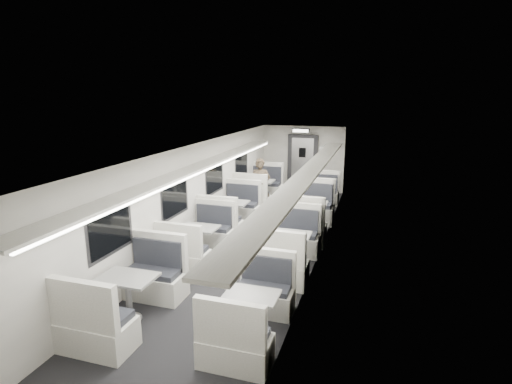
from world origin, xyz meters
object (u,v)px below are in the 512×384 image
Objects in this scene: booth_right_c at (289,250)px; booth_right_d at (252,314)px; booth_right_a at (319,199)px; booth_right_b at (308,217)px; booth_left_b at (231,215)px; booth_left_a at (259,192)px; booth_left_d at (129,298)px; vestibule_door at (302,163)px; exit_sign at (301,131)px; passenger at (260,186)px; booth_left_c at (199,242)px.

booth_right_d is at bearing -90.00° from booth_right_c.
booth_right_b is (0.00, -2.10, 0.05)m from booth_right_a.
booth_left_b is 0.93× the size of booth_right_b.
booth_left_a is 3.01m from booth_right_b.
vestibule_door is (1.00, 9.47, 0.65)m from booth_left_d.
exit_sign is at bearing 96.48° from booth_right_d.
booth_right_b is (2.00, 0.34, 0.03)m from booth_left_b.
booth_left_d is 2.01m from booth_right_d.
booth_left_a reaches higher than booth_right_d.
booth_right_a is at bearing 90.00° from booth_right_d.
booth_left_b is 1.11× the size of booth_right_d.
booth_left_b is 3.16m from booth_right_a.
booth_right_b is 4.63m from vestibule_door.
passenger is 0.80× the size of vestibule_door.
booth_left_b is 1.01× the size of booth_right_c.
booth_left_b is 2.01m from booth_left_c.
exit_sign is (-1.00, 6.27, 1.90)m from booth_right_c.
booth_right_c is 6.63m from exit_sign.
booth_left_c is at bearing -104.59° from passenger.
booth_left_c is at bearing 90.00° from booth_left_d.
vestibule_door is at bearing 98.42° from booth_right_c.
booth_left_a is at bearing -114.23° from vestibule_door.
booth_left_c is at bearing -98.97° from exit_sign.
passenger is at bearing 142.72° from booth_right_b.
booth_right_c is at bearing 1.90° from booth_left_c.
booth_right_b reaches higher than booth_left_a.
exit_sign reaches higher than booth_right_b.
booth_right_d is at bearing -83.86° from vestibule_door.
booth_right_a is 0.98× the size of vestibule_door.
exit_sign reaches higher than vestibule_door.
vestibule_door is at bearing 65.77° from booth_left_a.
booth_left_c is (0.00, -2.01, -0.02)m from booth_left_b.
passenger is (-1.67, 3.56, 0.46)m from booth_right_c.
booth_left_b is at bearing -101.73° from vestibule_door.
vestibule_door is at bearing 102.60° from booth_right_b.
booth_right_c is (2.00, -1.94, -0.01)m from booth_left_b.
booth_right_a reaches higher than booth_right_d.
booth_right_b is at bearing -48.42° from booth_left_a.
booth_right_d is (2.00, -2.47, -0.01)m from booth_left_c.
vestibule_door is (1.00, 2.22, 0.63)m from booth_left_a.
booth_left_b is 1.05× the size of booth_right_a.
passenger is (0.33, 1.62, 0.45)m from booth_left_b.
booth_right_b is at bearing 49.59° from booth_left_c.
booth_right_a is 2.87m from exit_sign.
booth_left_b is (0.00, -2.60, -0.02)m from booth_left_a.
booth_right_b is at bearing -77.40° from vestibule_door.
booth_left_a is 0.99× the size of booth_right_b.
booth_left_b is 4.65m from booth_left_d.
booth_left_a is at bearing 90.00° from booth_left_d.
booth_right_c is (2.00, 2.71, -0.00)m from booth_left_d.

